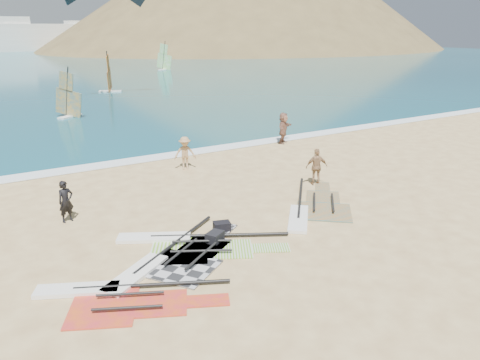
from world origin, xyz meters
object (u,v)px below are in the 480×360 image
rig_orange (312,208)px  rig_red (114,297)px  rig_grey (171,261)px  person_wetsuit (66,201)px  gear_bag_far (222,227)px  beachgoer_mid (185,153)px  rig_green (188,244)px  beachgoer_right (283,128)px  beachgoer_back (317,167)px  gear_bag_near (215,238)px

rig_orange → rig_red: bearing=144.8°
rig_grey → person_wetsuit: 5.29m
rig_orange → person_wetsuit: 9.17m
gear_bag_far → beachgoer_mid: size_ratio=0.35×
rig_green → gear_bag_far: bearing=41.8°
rig_orange → gear_bag_far: size_ratio=8.71×
person_wetsuit → beachgoer_right: (14.00, 5.74, 0.17)m
rig_orange → person_wetsuit: (-8.33, 3.76, 0.72)m
rig_orange → rig_red: size_ratio=1.03×
gear_bag_far → person_wetsuit: bearing=139.5°
rig_orange → beachgoer_back: 3.20m
rig_grey → beachgoer_right: size_ratio=2.91×
gear_bag_near → person_wetsuit: person_wetsuit is taller
beachgoer_mid → beachgoer_back: size_ratio=0.99×
rig_orange → beachgoer_right: beachgoer_right is taller
rig_orange → beachgoer_back: size_ratio=2.98×
rig_red → person_wetsuit: bearing=114.1°
rig_red → gear_bag_far: gear_bag_far is taller
rig_orange → person_wetsuit: bearing=106.1°
rig_green → person_wetsuit: 5.02m
rig_orange → gear_bag_near: bearing=138.0°
rig_green → rig_red: (-3.01, -1.88, -0.00)m
rig_grey → rig_red: rig_grey is taller
rig_grey → gear_bag_far: bearing=-8.7°
gear_bag_far → beachgoer_right: size_ratio=0.30×
rig_grey → gear_bag_near: size_ratio=9.44×
beachgoer_right → gear_bag_near: bearing=-171.0°
gear_bag_near → beachgoer_mid: size_ratio=0.35×
gear_bag_near → beachgoer_back: bearing=23.1°
rig_grey → rig_green: 1.23m
rig_grey → beachgoer_mid: size_ratio=3.33×
gear_bag_far → beachgoer_back: bearing=19.9°
rig_grey → gear_bag_far: size_ratio=9.63×
beachgoer_right → beachgoer_mid: bearing=158.9°
beachgoer_mid → beachgoer_right: beachgoer_right is taller
rig_green → person_wetsuit: (-2.86, 4.06, 0.72)m
beachgoer_back → beachgoer_right: beachgoer_right is taller
rig_orange → beachgoer_back: (2.12, 2.26, 0.78)m
beachgoer_back → person_wetsuit: bearing=17.3°
rig_grey → rig_green: bearing=6.6°
beachgoer_right → rig_green: bearing=-174.1°
person_wetsuit → beachgoer_back: 10.56m
beachgoer_right → person_wetsuit: bearing=166.8°
gear_bag_far → beachgoer_back: beachgoer_back is taller
gear_bag_far → beachgoer_mid: bearing=73.8°
rig_orange → beachgoer_mid: bearing=53.8°
person_wetsuit → beachgoer_back: size_ratio=0.93×
gear_bag_near → rig_red: bearing=-158.0°
rig_red → beachgoer_right: 18.37m
gear_bag_near → beachgoer_back: size_ratio=0.35×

